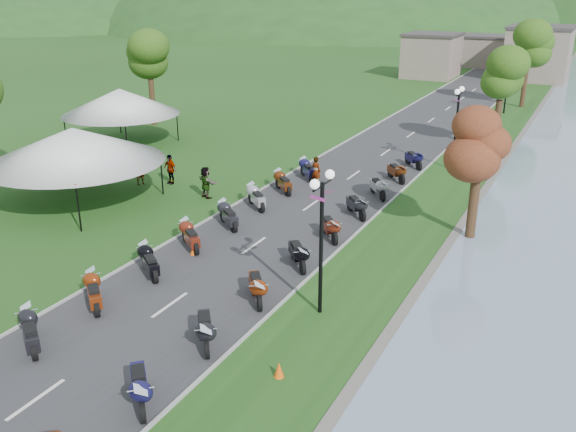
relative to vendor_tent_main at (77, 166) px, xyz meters
The scene contains 11 objects.
road 20.53m from the vendor_tent_main, 57.16° to the left, with size 7.00×120.00×0.02m, color #363638.
hills_backdrop 177.52m from the vendor_tent_main, 86.42° to the left, with size 360.00×120.00×76.00m, color #285621, non-canonical shape.
far_building 62.83m from the vendor_tent_main, 81.69° to the left, with size 18.00×16.00×5.00m, color gray.
moto_row_left 12.09m from the vendor_tent_main, 42.63° to the right, with size 2.60×37.14×1.10m, color #331411, non-canonical shape.
moto_row_right 14.68m from the vendor_tent_main, 20.32° to the right, with size 2.60×41.66×1.10m, color #331411, non-canonical shape.
vendor_tent_main is the anchor object (origin of this frame).
vendor_tent_side 12.56m from the vendor_tent_main, 121.09° to the left, with size 5.50×5.50×4.00m, color white, non-canonical shape.
tree_lakeside 19.92m from the vendor_tent_main, 13.36° to the left, with size 2.42×2.42×6.73m, color #3A6819, non-canonical shape.
pedestrian_a 4.44m from the vendor_tent_main, 78.40° to the left, with size 0.61×0.45×1.68m, color slate.
pedestrian_b 6.46m from the vendor_tent_main, 97.41° to the left, with size 0.83×0.45×1.70m, color slate.
pedestrian_c 3.91m from the vendor_tent_main, 142.97° to the left, with size 1.18×0.49×1.83m, color slate.
Camera 1 is at (12.59, 0.76, 10.75)m, focal length 38.00 mm.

